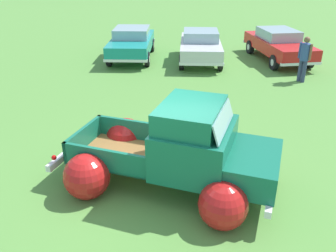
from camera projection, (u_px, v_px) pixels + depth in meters
ground_plane at (165, 182)px, 7.82m from camera, size 80.00×80.00×0.00m
vintage_pickup_truck at (182, 155)px, 7.38m from camera, size 4.95×3.62×1.96m
show_car_0 at (132, 42)px, 17.11m from camera, size 2.09×4.50×1.43m
show_car_1 at (200, 45)px, 16.49m from camera, size 1.97×4.17×1.43m
show_car_2 at (278, 44)px, 16.74m from camera, size 2.80×4.94×1.43m
spectator_0 at (304, 56)px, 13.70m from camera, size 0.48×0.48×1.77m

